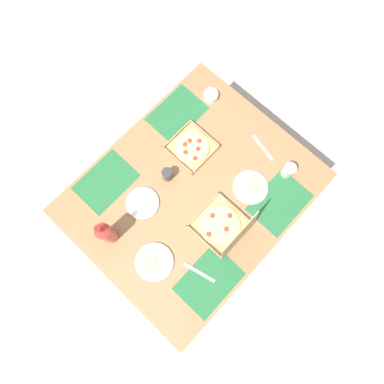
{
  "coord_description": "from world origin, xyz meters",
  "views": [
    {
      "loc": [
        0.37,
        0.35,
        2.72
      ],
      "look_at": [
        0.0,
        0.0,
        0.73
      ],
      "focal_mm": 31.04,
      "sensor_mm": 36.0,
      "label": 1
    }
  ],
  "objects_px": {
    "pizza_box_edge_far": "(191,147)",
    "soda_bottle": "(106,233)",
    "plate_middle": "(143,203)",
    "plate_near_left": "(154,262)",
    "pizza_box_corner_right": "(224,228)",
    "plate_far_right": "(251,188)",
    "cup_clear_left": "(167,174)",
    "condiment_bowl": "(211,95)",
    "cup_red": "(288,170)"
  },
  "relations": [
    {
      "from": "pizza_box_edge_far",
      "to": "soda_bottle",
      "type": "xyz_separation_m",
      "value": [
        0.74,
        0.04,
        0.12
      ]
    },
    {
      "from": "plate_middle",
      "to": "plate_near_left",
      "type": "bearing_deg",
      "value": 55.96
    },
    {
      "from": "pizza_box_corner_right",
      "to": "plate_far_right",
      "type": "xyz_separation_m",
      "value": [
        -0.31,
        -0.05,
        -0.04
      ]
    },
    {
      "from": "cup_clear_left",
      "to": "condiment_bowl",
      "type": "bearing_deg",
      "value": -163.21
    },
    {
      "from": "pizza_box_corner_right",
      "to": "condiment_bowl",
      "type": "xyz_separation_m",
      "value": [
        -0.6,
        -0.65,
        -0.03
      ]
    },
    {
      "from": "cup_clear_left",
      "to": "condiment_bowl",
      "type": "distance_m",
      "value": 0.62
    },
    {
      "from": "cup_clear_left",
      "to": "cup_red",
      "type": "height_order",
      "value": "cup_red"
    },
    {
      "from": "cup_red",
      "to": "condiment_bowl",
      "type": "bearing_deg",
      "value": -95.41
    },
    {
      "from": "pizza_box_corner_right",
      "to": "plate_far_right",
      "type": "relative_size",
      "value": 1.46
    },
    {
      "from": "pizza_box_corner_right",
      "to": "plate_middle",
      "type": "height_order",
      "value": "pizza_box_corner_right"
    },
    {
      "from": "plate_middle",
      "to": "cup_clear_left",
      "type": "relative_size",
      "value": 2.16
    },
    {
      "from": "pizza_box_edge_far",
      "to": "cup_red",
      "type": "bearing_deg",
      "value": 117.75
    },
    {
      "from": "pizza_box_edge_far",
      "to": "plate_near_left",
      "type": "relative_size",
      "value": 1.15
    },
    {
      "from": "pizza_box_edge_far",
      "to": "plate_far_right",
      "type": "bearing_deg",
      "value": 97.59
    },
    {
      "from": "pizza_box_edge_far",
      "to": "cup_red",
      "type": "distance_m",
      "value": 0.62
    },
    {
      "from": "soda_bottle",
      "to": "plate_middle",
      "type": "bearing_deg",
      "value": -178.82
    },
    {
      "from": "pizza_box_edge_far",
      "to": "plate_middle",
      "type": "distance_m",
      "value": 0.47
    },
    {
      "from": "plate_middle",
      "to": "condiment_bowl",
      "type": "distance_m",
      "value": 0.85
    },
    {
      "from": "pizza_box_corner_right",
      "to": "plate_near_left",
      "type": "xyz_separation_m",
      "value": [
        0.43,
        -0.16,
        -0.04
      ]
    },
    {
      "from": "plate_near_left",
      "to": "cup_clear_left",
      "type": "height_order",
      "value": "cup_clear_left"
    },
    {
      "from": "plate_middle",
      "to": "soda_bottle",
      "type": "bearing_deg",
      "value": 1.18
    },
    {
      "from": "pizza_box_edge_far",
      "to": "condiment_bowl",
      "type": "relative_size",
      "value": 2.71
    },
    {
      "from": "cup_clear_left",
      "to": "condiment_bowl",
      "type": "xyz_separation_m",
      "value": [
        -0.6,
        -0.18,
        -0.03
      ]
    },
    {
      "from": "plate_near_left",
      "to": "soda_bottle",
      "type": "bearing_deg",
      "value": -78.0
    },
    {
      "from": "soda_bottle",
      "to": "cup_red",
      "type": "relative_size",
      "value": 3.1
    },
    {
      "from": "plate_middle",
      "to": "plate_near_left",
      "type": "height_order",
      "value": "plate_near_left"
    },
    {
      "from": "pizza_box_corner_right",
      "to": "plate_near_left",
      "type": "relative_size",
      "value": 1.41
    },
    {
      "from": "cup_red",
      "to": "condiment_bowl",
      "type": "distance_m",
      "value": 0.71
    },
    {
      "from": "pizza_box_corner_right",
      "to": "soda_bottle",
      "type": "distance_m",
      "value": 0.68
    },
    {
      "from": "condiment_bowl",
      "to": "plate_near_left",
      "type": "bearing_deg",
      "value": 25.43
    },
    {
      "from": "plate_far_right",
      "to": "condiment_bowl",
      "type": "xyz_separation_m",
      "value": [
        -0.3,
        -0.61,
        0.01
      ]
    },
    {
      "from": "plate_far_right",
      "to": "soda_bottle",
      "type": "relative_size",
      "value": 0.68
    },
    {
      "from": "condiment_bowl",
      "to": "soda_bottle",
      "type": "bearing_deg",
      "value": 10.01
    },
    {
      "from": "plate_near_left",
      "to": "pizza_box_corner_right",
      "type": "bearing_deg",
      "value": 159.08
    },
    {
      "from": "plate_middle",
      "to": "soda_bottle",
      "type": "height_order",
      "value": "soda_bottle"
    },
    {
      "from": "pizza_box_corner_right",
      "to": "cup_red",
      "type": "relative_size",
      "value": 3.06
    },
    {
      "from": "plate_far_right",
      "to": "pizza_box_corner_right",
      "type": "bearing_deg",
      "value": 8.59
    },
    {
      "from": "plate_near_left",
      "to": "plate_far_right",
      "type": "xyz_separation_m",
      "value": [
        -0.73,
        0.12,
        0.0
      ]
    },
    {
      "from": "plate_far_right",
      "to": "cup_red",
      "type": "bearing_deg",
      "value": 156.63
    },
    {
      "from": "pizza_box_edge_far",
      "to": "cup_red",
      "type": "xyz_separation_m",
      "value": [
        -0.29,
        0.55,
        0.04
      ]
    },
    {
      "from": "pizza_box_edge_far",
      "to": "plate_middle",
      "type": "xyz_separation_m",
      "value": [
        0.47,
        0.03,
        -0.0
      ]
    },
    {
      "from": "plate_middle",
      "to": "pizza_box_corner_right",
      "type": "bearing_deg",
      "value": 115.6
    },
    {
      "from": "pizza_box_corner_right",
      "to": "soda_bottle",
      "type": "bearing_deg",
      "value": -43.18
    },
    {
      "from": "plate_near_left",
      "to": "plate_middle",
      "type": "bearing_deg",
      "value": -124.04
    },
    {
      "from": "plate_near_left",
      "to": "soda_bottle",
      "type": "xyz_separation_m",
      "value": [
        0.06,
        -0.3,
        0.12
      ]
    },
    {
      "from": "plate_middle",
      "to": "soda_bottle",
      "type": "distance_m",
      "value": 0.29
    },
    {
      "from": "plate_far_right",
      "to": "soda_bottle",
      "type": "bearing_deg",
      "value": -27.45
    },
    {
      "from": "plate_middle",
      "to": "plate_far_right",
      "type": "distance_m",
      "value": 0.68
    },
    {
      "from": "pizza_box_edge_far",
      "to": "plate_far_right",
      "type": "distance_m",
      "value": 0.45
    },
    {
      "from": "plate_far_right",
      "to": "soda_bottle",
      "type": "xyz_separation_m",
      "value": [
        0.8,
        -0.41,
        0.12
      ]
    }
  ]
}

